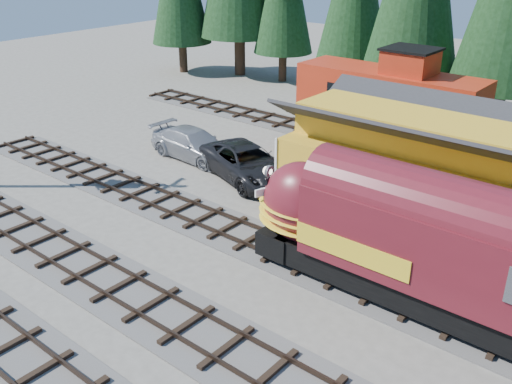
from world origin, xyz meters
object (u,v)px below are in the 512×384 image
Objects in this scene: depot at (424,159)px; locomotive at (425,251)px; caboose at (389,104)px; pickup_truck_b at (194,144)px; pickup_truck_a at (247,163)px.

locomotive is (3.05, -6.50, -0.66)m from depot.
caboose is (-8.70, 14.00, 0.53)m from locomotive.
pickup_truck_b is (-16.60, 5.43, -1.45)m from locomotive.
pickup_truck_a is 4.46m from pickup_truck_b.
depot is 13.75m from pickup_truck_b.
locomotive is at bearing -58.15° from caboose.
caboose reaches higher than locomotive.
depot is 9.45m from pickup_truck_a.
pickup_truck_a is (-3.46, -8.98, -1.92)m from caboose.
pickup_truck_b is at bearing -132.66° from caboose.
locomotive is 2.18× the size of pickup_truck_a.
caboose is at bearing 126.95° from depot.
depot reaches higher than pickup_truck_b.
pickup_truck_a is 1.11× the size of pickup_truck_b.
pickup_truck_a is (-12.16, 5.02, -1.40)m from locomotive.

